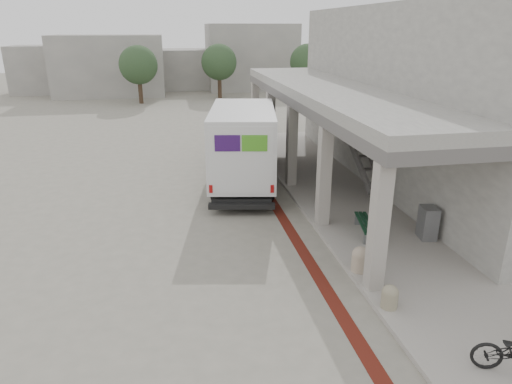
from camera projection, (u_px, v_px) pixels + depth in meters
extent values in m
plane|color=slate|center=(262.00, 238.00, 14.17)|extent=(120.00, 120.00, 0.00)
cube|color=#531910|center=(278.00, 211.00, 16.19)|extent=(0.35, 40.00, 0.01)
cube|color=gray|center=(382.00, 226.00, 14.84)|extent=(4.40, 28.00, 0.12)
cube|color=gray|center=(419.00, 97.00, 18.41)|extent=(4.30, 17.00, 7.00)
cube|color=#5B5755|center=(330.00, 100.00, 17.76)|extent=(3.40, 16.90, 0.35)
cube|color=gray|center=(331.00, 91.00, 17.64)|extent=(3.40, 16.90, 0.35)
cube|color=gray|center=(110.00, 65.00, 43.29)|extent=(10.00, 6.00, 5.50)
cube|color=gray|center=(183.00, 69.00, 48.45)|extent=(8.00, 6.00, 4.00)
cube|color=gray|center=(251.00, 57.00, 47.38)|extent=(9.00, 6.00, 6.50)
cube|color=gray|center=(51.00, 69.00, 45.20)|extent=(7.00, 5.00, 4.50)
cylinder|color=#38281C|center=(140.00, 89.00, 38.79)|extent=(0.36, 0.36, 2.40)
sphere|color=#293F25|center=(138.00, 65.00, 38.11)|extent=(3.20, 3.20, 3.20)
cylinder|color=#38281C|center=(220.00, 85.00, 41.84)|extent=(0.36, 0.36, 2.40)
sphere|color=#293F25|center=(219.00, 62.00, 41.16)|extent=(3.20, 3.20, 3.20)
cylinder|color=#38281C|center=(307.00, 84.00, 42.29)|extent=(0.36, 0.36, 2.40)
sphere|color=#293F25|center=(307.00, 62.00, 41.61)|extent=(3.20, 3.20, 3.20)
cube|color=black|center=(244.00, 173.00, 19.10)|extent=(3.31, 7.27, 0.30)
cube|color=silver|center=(243.00, 142.00, 17.73)|extent=(3.28, 5.55, 2.60)
cube|color=silver|center=(244.00, 128.00, 21.03)|extent=(2.70, 2.30, 2.30)
cube|color=silver|center=(245.00, 140.00, 22.30)|extent=(2.27, 0.98, 0.80)
cube|color=black|center=(245.00, 113.00, 21.59)|extent=(2.25, 0.87, 1.05)
cube|color=black|center=(242.00, 206.00, 15.73)|extent=(2.31, 0.65, 0.18)
cube|color=#331253|center=(213.00, 127.00, 18.23)|extent=(0.27, 1.38, 0.75)
cube|color=#459821|center=(210.00, 135.00, 16.82)|extent=(0.27, 1.38, 0.75)
cube|color=#331253|center=(227.00, 143.00, 15.05)|extent=(0.84, 0.18, 0.55)
cube|color=#459821|center=(255.00, 143.00, 15.05)|extent=(0.84, 0.18, 0.55)
cylinder|color=black|center=(223.00, 156.00, 21.53)|extent=(0.44, 0.94, 0.90)
cylinder|color=black|center=(267.00, 156.00, 21.54)|extent=(0.44, 0.94, 0.90)
cylinder|color=black|center=(215.00, 188.00, 17.20)|extent=(0.44, 0.94, 0.90)
cylinder|color=black|center=(270.00, 188.00, 17.21)|extent=(0.44, 0.94, 0.90)
cube|color=slate|center=(370.00, 238.00, 13.43)|extent=(0.37, 0.15, 0.36)
cube|color=slate|center=(360.00, 219.00, 14.76)|extent=(0.37, 0.15, 0.36)
cube|color=black|center=(361.00, 223.00, 14.03)|extent=(0.45, 1.69, 0.04)
cube|color=black|center=(365.00, 223.00, 14.03)|extent=(0.45, 1.69, 0.04)
cube|color=black|center=(370.00, 223.00, 14.02)|extent=(0.45, 1.69, 0.04)
cylinder|color=gray|center=(389.00, 300.00, 10.39)|extent=(0.38, 0.38, 0.38)
sphere|color=gray|center=(390.00, 293.00, 10.32)|extent=(0.38, 0.38, 0.38)
cylinder|color=tan|center=(360.00, 263.00, 11.95)|extent=(0.46, 0.46, 0.46)
sphere|color=tan|center=(361.00, 255.00, 11.87)|extent=(0.46, 0.46, 0.46)
cube|color=slate|center=(428.00, 223.00, 13.72)|extent=(0.53, 0.66, 1.00)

